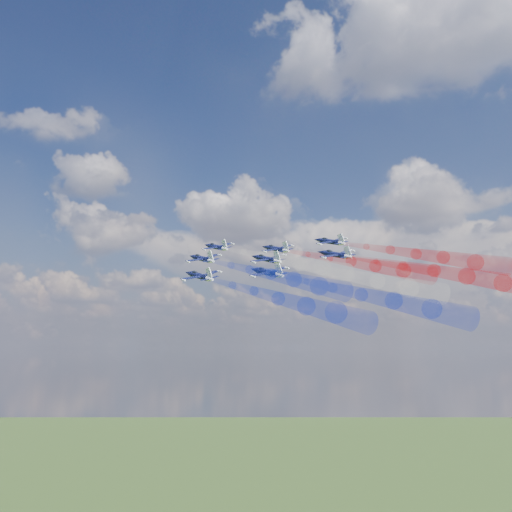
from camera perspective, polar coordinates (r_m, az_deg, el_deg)
The scene contains 16 objects.
jet_lead at distance 172.28m, azimuth -3.74°, elevation 0.85°, with size 9.98×12.48×3.33m, color black, non-canonical shape.
trail_lead at distance 148.80m, azimuth 2.25°, elevation -0.31°, with size 4.16×46.99×4.16m, color white, non-canonical shape.
jet_inner_left at distance 156.38m, azimuth -5.09°, elevation -0.26°, with size 9.98×12.48×3.33m, color black, non-canonical shape.
trail_inner_left at distance 132.66m, azimuth 1.38°, elevation -1.75°, with size 4.16×46.99×4.16m, color #172DCB, non-canonical shape.
jet_inner_right at distance 166.93m, azimuth 1.93°, elevation 0.67°, with size 9.98×12.48×3.33m, color black, non-canonical shape.
trail_inner_right at distance 145.41m, azimuth 8.98°, elevation -0.55°, with size 4.16×46.99×4.16m, color red, non-canonical shape.
jet_outer_left at distance 138.25m, azimuth -5.33°, elevation -1.90°, with size 9.98×12.48×3.33m, color black, non-canonical shape.
trail_outer_left at distance 114.72m, azimuth 2.12°, elevation -3.97°, with size 4.16×46.99×4.16m, color #172DCB, non-canonical shape.
jet_center_third at distance 149.96m, azimuth 1.03°, elevation -0.29°, with size 9.98×12.48×3.33m, color black, non-canonical shape.
trail_center_third at distance 128.32m, azimuth 8.87°, elevation -1.84°, with size 4.16×46.99×4.16m, color white, non-canonical shape.
jet_outer_right at distance 165.26m, azimuth 7.03°, elevation 1.35°, with size 9.98×12.48×3.33m, color black, non-canonical shape.
trail_outer_right at distance 145.62m, azimuth 14.84°, elevation 0.22°, with size 4.16×46.99×4.16m, color red, non-canonical shape.
jet_rear_left at distance 135.37m, azimuth 1.11°, elevation -1.57°, with size 9.98×12.48×3.33m, color black, non-canonical shape.
trail_rear_left at distance 114.03m, azimuth 9.96°, elevation -3.55°, with size 4.16×46.99×4.16m, color #172DCB, non-canonical shape.
jet_rear_right at distance 148.53m, azimuth 7.52°, elevation 0.13°, with size 9.98×12.48×3.33m, color black, non-canonical shape.
trail_rear_right at distance 129.34m, azimuth 16.40°, elevation -1.33°, with size 4.16×46.99×4.16m, color red, non-canonical shape.
Camera 1 is at (87.66, -121.83, 112.81)m, focal length 42.39 mm.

